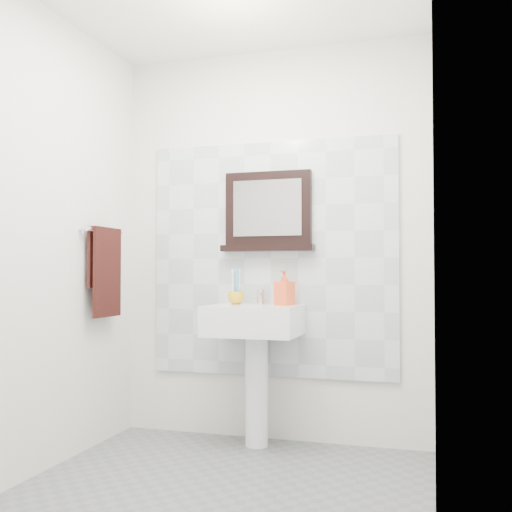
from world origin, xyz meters
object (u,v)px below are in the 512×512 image
(toothbrush_cup, at_px, (236,298))
(soap_dispenser, at_px, (284,288))
(framed_mirror, at_px, (268,214))
(hand_towel, at_px, (105,265))
(pedestal_sink, at_px, (254,336))

(toothbrush_cup, distance_m, soap_dispenser, 0.32)
(framed_mirror, bearing_deg, hand_towel, -156.28)
(soap_dispenser, bearing_deg, hand_towel, -140.52)
(pedestal_sink, bearing_deg, toothbrush_cup, 146.14)
(toothbrush_cup, distance_m, framed_mirror, 0.57)
(pedestal_sink, xyz_separation_m, hand_towel, (-0.89, -0.22, 0.43))
(framed_mirror, height_order, hand_towel, framed_mirror)
(framed_mirror, relative_size, hand_towel, 1.09)
(pedestal_sink, height_order, hand_towel, hand_towel)
(soap_dispenser, relative_size, framed_mirror, 0.35)
(toothbrush_cup, bearing_deg, framed_mirror, 23.66)
(hand_towel, bearing_deg, toothbrush_cup, 23.73)
(toothbrush_cup, bearing_deg, pedestal_sink, -33.86)
(soap_dispenser, bearing_deg, toothbrush_cup, -156.33)
(pedestal_sink, xyz_separation_m, framed_mirror, (0.04, 0.19, 0.76))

